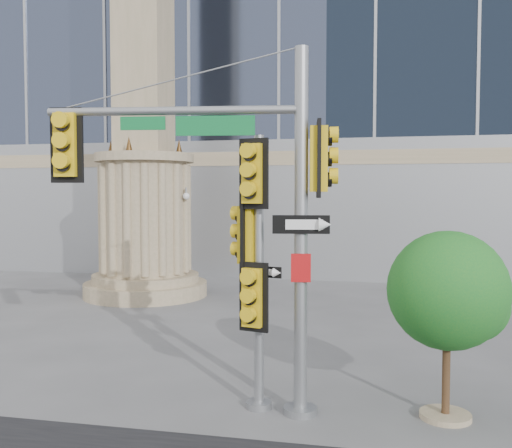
# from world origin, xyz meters

# --- Properties ---
(ground) EXTENTS (120.00, 120.00, 0.00)m
(ground) POSITION_xyz_m (0.00, 0.00, 0.00)
(ground) COLOR #545456
(ground) RESTS_ON ground
(monument) EXTENTS (4.40, 4.40, 16.60)m
(monument) POSITION_xyz_m (-6.00, 9.00, 5.52)
(monument) COLOR gray
(monument) RESTS_ON ground
(main_signal_pole) EXTENTS (4.69, 1.03, 6.05)m
(main_signal_pole) POSITION_xyz_m (-0.15, -1.01, 3.75)
(main_signal_pole) COLOR slate
(main_signal_pole) RESTS_ON ground
(secondary_signal_pole) EXTENTS (0.81, 0.71, 4.65)m
(secondary_signal_pole) POSITION_xyz_m (0.13, -0.83, 2.73)
(secondary_signal_pole) COLOR slate
(secondary_signal_pole) RESTS_ON ground
(street_tree) EXTENTS (1.98, 1.93, 3.08)m
(street_tree) POSITION_xyz_m (3.32, -0.54, 2.03)
(street_tree) COLOR gray
(street_tree) RESTS_ON ground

